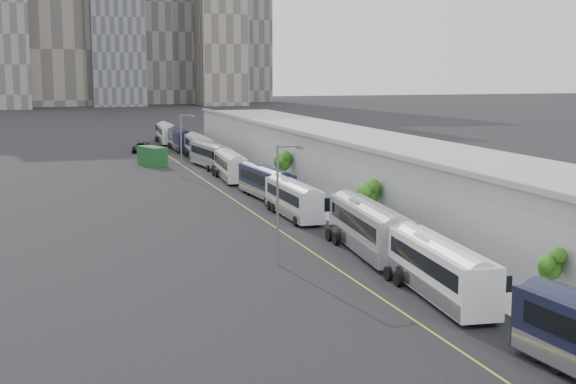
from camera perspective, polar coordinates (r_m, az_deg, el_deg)
name	(u,v)px	position (r m, az deg, el deg)	size (l,w,h in m)	color
sidewalk	(402,229)	(72.52, 8.09, -2.65)	(10.00, 170.00, 0.12)	gray
lane_line	(290,237)	(68.77, 0.13, -3.23)	(0.12, 160.00, 0.02)	gold
depot	(443,189)	(73.70, 10.95, 0.19)	(12.45, 160.40, 7.20)	gray
bus_2	(439,274)	(51.34, 10.69, -5.73)	(3.73, 12.95, 3.73)	white
bus_3	(368,232)	(62.89, 5.73, -2.85)	(4.06, 13.88, 4.00)	gray
bus_4	(294,202)	(77.71, 0.40, -0.73)	(2.71, 12.04, 3.52)	#B6B7C1
bus_5	(266,185)	(88.70, -1.56, 0.49)	(3.28, 12.59, 3.64)	#161933
bus_6	(230,168)	(104.02, -4.12, 1.68)	(3.39, 12.52, 3.62)	silver
bus_7	(210,157)	(117.43, -5.55, 2.49)	(3.75, 12.84, 3.70)	gray
bus_8	(198,149)	(129.28, -6.39, 3.07)	(3.12, 13.14, 3.81)	#B4B6BE
bus_9	(180,141)	(143.47, -7.66, 3.61)	(2.92, 13.13, 3.83)	black
bus_10	(166,135)	(156.87, -8.65, 4.03)	(3.46, 13.41, 3.88)	silver
tree_1	(550,266)	(48.62, 18.12, -5.05)	(1.36, 1.36, 3.79)	black
tree_2	(368,193)	(70.94, 5.72, -0.05)	(1.93, 1.93, 4.47)	black
tree_3	(283,161)	(95.34, -0.38, 2.20)	(1.93, 1.93, 4.41)	black
street_lamp_near	(280,196)	(58.19, -0.57, -0.32)	(2.04, 0.22, 8.85)	#59595E
street_lamp_far	(183,141)	(107.29, -7.50, 3.62)	(2.04, 0.22, 8.31)	#59595E
shipping_container	(152,156)	(121.00, -9.64, 2.53)	(2.27, 5.91, 2.85)	#14441E
suv	(142,147)	(140.90, -10.33, 3.13)	(2.77, 6.01, 1.67)	black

